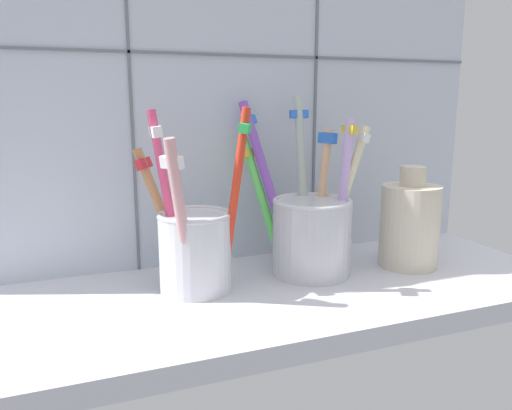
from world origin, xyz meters
TOP-DOWN VIEW (x-y plane):
  - counter_slab at (0.00, 0.00)cm, footprint 64.00×22.00cm
  - tile_wall_back at (0.00, 12.00)cm, footprint 64.00×2.20cm
  - toothbrush_cup_left at (-6.47, 2.73)cm, footprint 10.41×8.91cm
  - toothbrush_cup_right at (6.37, 3.16)cm, footprint 12.30×11.86cm
  - ceramic_vase at (17.73, 1.26)cm, footprint 6.47×6.47cm

SIDE VIEW (x-z plane):
  - counter_slab at x=0.00cm, z-range 0.00..2.00cm
  - toothbrush_cup_left at x=-6.47cm, z-range -2.26..15.49cm
  - ceramic_vase at x=17.73cm, z-range 1.17..12.44cm
  - toothbrush_cup_right at x=6.37cm, z-range -2.51..16.34cm
  - tile_wall_back at x=0.00cm, z-range 0.00..45.00cm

